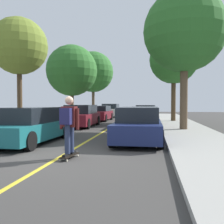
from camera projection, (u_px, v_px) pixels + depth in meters
name	position (u px, v px, depth m)	size (l,w,h in m)	color
ground	(59.00, 157.00, 7.13)	(80.00, 80.00, 0.00)	#3D3A38
center_line	(92.00, 138.00, 11.08)	(0.12, 39.20, 0.01)	gold
parked_car_left_nearest	(30.00, 126.00, 9.71)	(1.92, 4.53, 1.38)	#196066
parked_car_left_near	(81.00, 116.00, 16.65)	(1.96, 4.48, 1.43)	maroon
parked_car_left_far	(99.00, 113.00, 22.44)	(1.96, 4.29, 1.32)	maroon
parked_car_left_farthest	(111.00, 111.00, 28.53)	(1.96, 4.30, 1.48)	white
parked_car_right_nearest	(139.00, 125.00, 10.15)	(1.86, 4.57, 1.38)	navy
parked_car_right_near	(143.00, 117.00, 15.91)	(2.02, 4.70, 1.33)	#38383D
parked_car_right_far	(146.00, 113.00, 22.97)	(2.06, 4.41, 1.37)	#B7B7BC
street_tree_left_nearest	(19.00, 47.00, 13.12)	(2.96, 2.96, 5.86)	#4C3823
street_tree_left_near	(72.00, 71.00, 21.74)	(4.40, 4.40, 6.43)	brown
street_tree_left_far	(93.00, 72.00, 29.64)	(4.76, 4.76, 7.48)	brown
street_tree_right_nearest	(184.00, 31.00, 13.49)	(4.39, 4.39, 7.47)	brown
street_tree_right_near	(174.00, 60.00, 20.08)	(3.86, 3.86, 6.83)	#4C3823
skateboard	(70.00, 156.00, 6.96)	(0.33, 0.86, 0.10)	black
skateboarder	(69.00, 122.00, 6.90)	(0.59, 0.71, 1.62)	black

